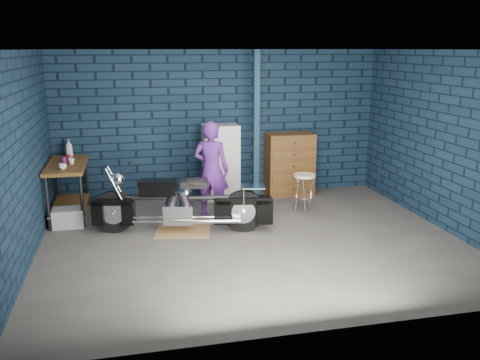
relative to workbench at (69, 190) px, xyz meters
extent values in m
plane|color=#54514E|center=(2.68, -1.74, -0.46)|extent=(6.00, 6.00, 0.00)
cube|color=#0E1F31|center=(2.68, 0.76, 0.90)|extent=(6.00, 0.02, 2.70)
cube|color=#0E1F31|center=(-0.32, -1.74, 0.90)|extent=(0.02, 5.00, 2.70)
cube|color=#0E1F31|center=(5.68, -1.74, 0.90)|extent=(0.02, 5.00, 2.70)
cube|color=silver|center=(2.68, -1.74, 2.25)|extent=(6.00, 5.00, 0.02)
cube|color=#132B3C|center=(3.23, 0.21, 0.90)|extent=(0.10, 0.10, 2.70)
cube|color=brown|center=(0.00, 0.00, 0.00)|extent=(0.60, 1.40, 0.91)
cube|color=olive|center=(1.74, -1.12, -0.45)|extent=(0.92, 0.76, 0.01)
imported|color=#4C1F75|center=(2.29, -0.52, 0.35)|extent=(0.69, 0.59, 1.60)
cube|color=#92959A|center=(0.02, -0.50, -0.31)|extent=(0.47, 0.33, 0.29)
cube|color=beige|center=(2.64, 0.49, 0.24)|extent=(0.65, 0.46, 1.38)
cube|color=brown|center=(3.97, 0.49, 0.13)|extent=(0.88, 0.49, 1.17)
imported|color=beige|center=(-0.01, -0.45, 0.50)|extent=(0.12, 0.12, 0.09)
imported|color=beige|center=(0.09, -0.10, 0.50)|extent=(0.12, 0.12, 0.09)
cylinder|color=#591863|center=(-0.02, -0.03, 0.51)|extent=(0.10, 0.10, 0.11)
cylinder|color=maroon|center=(0.02, 0.17, 0.51)|extent=(0.09, 0.09, 0.11)
imported|color=#92959A|center=(0.00, 0.52, 0.61)|extent=(0.16, 0.16, 0.31)
camera|label=1|loc=(0.99, -8.45, 2.26)|focal=38.00mm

